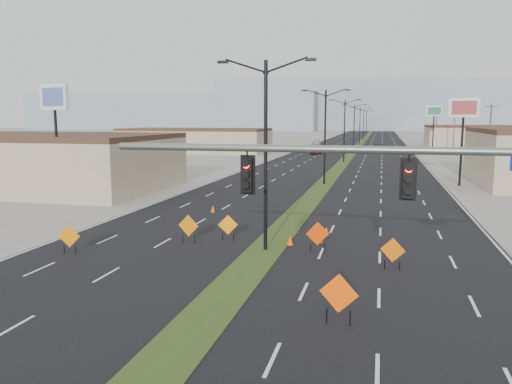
% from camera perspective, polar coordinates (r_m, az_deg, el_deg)
% --- Properties ---
extents(ground, '(600.00, 600.00, 0.00)m').
position_cam_1_polar(ground, '(16.30, -8.96, -17.28)').
color(ground, gray).
rests_on(ground, ground).
extents(road_surface, '(25.00, 400.00, 0.02)m').
position_cam_1_polar(road_surface, '(113.85, 11.18, 4.71)').
color(road_surface, black).
rests_on(road_surface, ground).
extents(median_strip, '(2.00, 400.00, 0.04)m').
position_cam_1_polar(median_strip, '(113.85, 11.18, 4.71)').
color(median_strip, '#2F4117').
rests_on(median_strip, ground).
extents(building_sw_far, '(30.00, 14.00, 4.50)m').
position_cam_1_polar(building_sw_far, '(105.62, -6.94, 5.75)').
color(building_sw_far, tan).
rests_on(building_sw_far, ground).
extents(mesa_west, '(180.00, 50.00, 22.00)m').
position_cam_1_polar(mesa_west, '(319.36, -9.20, 9.01)').
color(mesa_west, '#80909F').
rests_on(mesa_west, ground).
extents(mesa_center, '(220.00, 50.00, 28.00)m').
position_cam_1_polar(mesa_center, '(315.40, 20.61, 9.14)').
color(mesa_center, '#80909F').
rests_on(mesa_center, ground).
extents(mesa_backdrop, '(140.00, 50.00, 32.00)m').
position_cam_1_polar(mesa_backdrop, '(335.52, 8.11, 9.86)').
color(mesa_backdrop, '#80909F').
rests_on(mesa_backdrop, ground).
extents(signal_mast, '(16.30, 0.60, 8.00)m').
position_cam_1_polar(signal_mast, '(15.86, 23.64, -0.45)').
color(signal_mast, slate).
rests_on(signal_mast, ground).
extents(streetlight_0, '(5.15, 0.24, 10.02)m').
position_cam_1_polar(streetlight_0, '(26.20, 1.11, 4.86)').
color(streetlight_0, black).
rests_on(streetlight_0, ground).
extents(streetlight_1, '(5.15, 0.24, 10.02)m').
position_cam_1_polar(streetlight_1, '(53.82, 7.89, 6.61)').
color(streetlight_1, black).
rests_on(streetlight_1, ground).
extents(streetlight_2, '(5.15, 0.24, 10.02)m').
position_cam_1_polar(streetlight_2, '(81.70, 10.07, 7.14)').
color(streetlight_2, black).
rests_on(streetlight_2, ground).
extents(streetlight_3, '(5.15, 0.24, 10.02)m').
position_cam_1_polar(streetlight_3, '(109.65, 11.15, 7.41)').
color(streetlight_3, black).
rests_on(streetlight_3, ground).
extents(streetlight_4, '(5.15, 0.24, 10.02)m').
position_cam_1_polar(streetlight_4, '(137.61, 11.78, 7.56)').
color(streetlight_4, black).
rests_on(streetlight_4, ground).
extents(streetlight_5, '(5.15, 0.24, 10.02)m').
position_cam_1_polar(streetlight_5, '(165.59, 12.20, 7.66)').
color(streetlight_5, black).
rests_on(streetlight_5, ground).
extents(streetlight_6, '(5.15, 0.24, 10.02)m').
position_cam_1_polar(streetlight_6, '(193.57, 12.50, 7.73)').
color(streetlight_6, black).
rests_on(streetlight_6, ground).
extents(utility_pole_1, '(1.60, 0.20, 9.00)m').
position_cam_1_polar(utility_pole_1, '(74.85, 25.13, 5.81)').
color(utility_pole_1, '#4C3823').
rests_on(utility_pole_1, ground).
extents(utility_pole_2, '(1.60, 0.20, 9.00)m').
position_cam_1_polar(utility_pole_2, '(109.41, 21.69, 6.58)').
color(utility_pole_2, '#4C3823').
rests_on(utility_pole_2, ground).
extents(utility_pole_3, '(1.60, 0.20, 9.00)m').
position_cam_1_polar(utility_pole_3, '(144.19, 19.90, 6.97)').
color(utility_pole_3, '#4C3823').
rests_on(utility_pole_3, ground).
extents(car_left, '(2.25, 4.56, 1.50)m').
position_cam_1_polar(car_left, '(100.20, 6.91, 4.75)').
color(car_left, maroon).
rests_on(car_left, ground).
extents(car_mid, '(1.77, 5.01, 1.65)m').
position_cam_1_polar(car_mid, '(110.10, 13.84, 4.93)').
color(car_mid, black).
rests_on(car_mid, ground).
extents(car_far, '(2.45, 5.39, 1.53)m').
position_cam_1_polar(car_far, '(130.25, 6.91, 5.59)').
color(car_far, '#AEB2B8').
rests_on(car_far, ground).
extents(construction_sign_0, '(1.16, 0.22, 1.56)m').
position_cam_1_polar(construction_sign_0, '(27.79, -20.57, -4.87)').
color(construction_sign_0, orange).
rests_on(construction_sign_0, ground).
extents(construction_sign_1, '(1.24, 0.18, 1.65)m').
position_cam_1_polar(construction_sign_1, '(28.54, -7.73, -3.94)').
color(construction_sign_1, '#DB6904').
rests_on(construction_sign_1, ground).
extents(construction_sign_2, '(1.10, 0.40, 1.53)m').
position_cam_1_polar(construction_sign_2, '(28.90, -3.23, -3.88)').
color(construction_sign_2, orange).
rests_on(construction_sign_2, ground).
extents(construction_sign_3, '(1.17, 0.53, 1.67)m').
position_cam_1_polar(construction_sign_3, '(26.47, 7.05, -4.88)').
color(construction_sign_3, '#EA3C04').
rests_on(construction_sign_3, ground).
extents(construction_sign_4, '(1.36, 0.31, 1.83)m').
position_cam_1_polar(construction_sign_4, '(17.56, 9.44, -11.53)').
color(construction_sign_4, '#FF4D05').
rests_on(construction_sign_4, ground).
extents(construction_sign_5, '(1.14, 0.31, 1.55)m').
position_cam_1_polar(construction_sign_5, '(24.24, 15.35, -6.56)').
color(construction_sign_5, '#DD5B04').
rests_on(construction_sign_5, ground).
extents(cone_0, '(0.41, 0.41, 0.63)m').
position_cam_1_polar(cone_0, '(28.08, 3.92, -5.47)').
color(cone_0, '#E24804').
rests_on(cone_0, ground).
extents(cone_1, '(0.38, 0.38, 0.60)m').
position_cam_1_polar(cone_1, '(28.73, 7.35, -5.23)').
color(cone_1, '#F13605').
rests_on(cone_1, ground).
extents(cone_2, '(0.39, 0.39, 0.55)m').
position_cam_1_polar(cone_2, '(30.52, 8.04, -4.48)').
color(cone_2, orange).
rests_on(cone_2, ground).
extents(cone_3, '(0.37, 0.37, 0.55)m').
position_cam_1_polar(cone_3, '(37.82, -4.95, -1.93)').
color(cone_3, '#D86604').
rests_on(cone_3, ground).
extents(pole_sign_west, '(3.19, 1.24, 9.88)m').
position_cam_1_polar(pole_sign_west, '(45.47, -22.04, 9.13)').
color(pole_sign_west, black).
rests_on(pole_sign_west, ground).
extents(pole_sign_east_near, '(2.99, 0.96, 9.14)m').
position_cam_1_polar(pole_sign_east_near, '(56.43, 22.64, 8.17)').
color(pole_sign_east_near, black).
rests_on(pole_sign_east_near, ground).
extents(pole_sign_east_far, '(3.09, 1.21, 9.56)m').
position_cam_1_polar(pole_sign_east_far, '(106.06, 19.69, 8.34)').
color(pole_sign_east_far, black).
rests_on(pole_sign_east_far, ground).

